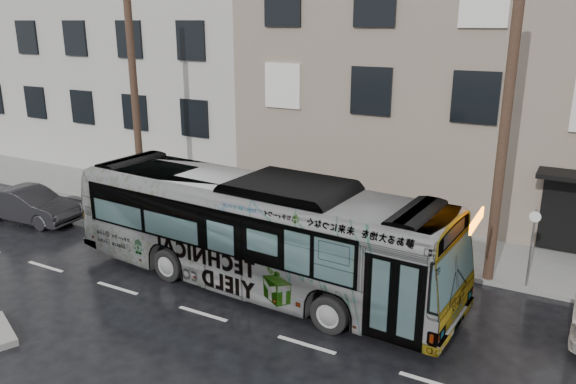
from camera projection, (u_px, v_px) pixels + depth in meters
name	position (u px, v px, depth m)	size (l,w,h in m)	color
ground	(252.00, 279.00, 17.52)	(120.00, 120.00, 0.00)	black
sidewalk	(320.00, 228.00, 21.61)	(90.00, 3.60, 0.15)	gray
building_taupe	(504.00, 75.00, 24.25)	(20.00, 12.00, 11.00)	gray
building_grey	(129.00, 16.00, 35.39)	(26.00, 15.00, 16.00)	#ABA9A1
utility_pole_front	(504.00, 134.00, 15.93)	(0.30, 0.30, 9.00)	#483124
utility_pole_rear	(135.00, 101.00, 22.39)	(0.30, 0.30, 9.00)	#483124
sign_post	(531.00, 249.00, 16.39)	(0.06, 0.06, 2.40)	slate
bus	(255.00, 231.00, 16.71)	(2.88, 12.33, 3.43)	#B2B2B2
dark_sedan	(30.00, 205.00, 22.37)	(1.46, 4.18, 1.38)	black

